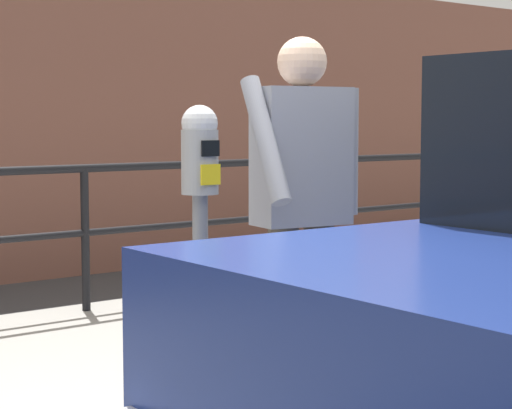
% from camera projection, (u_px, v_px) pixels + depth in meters
% --- Properties ---
extents(sidewalk_curb, '(36.00, 3.28, 0.14)m').
position_uv_depth(sidewalk_curb, '(56.00, 387.00, 4.97)').
color(sidewalk_curb, '#9E9B93').
rests_on(sidewalk_curb, ground).
extents(parking_meter, '(0.17, 0.18, 1.44)m').
position_uv_depth(parking_meter, '(200.00, 197.00, 4.07)').
color(parking_meter, slate).
rests_on(parking_meter, sidewalk_curb).
extents(pedestrian_at_meter, '(0.68, 0.43, 1.77)m').
position_uv_depth(pedestrian_at_meter, '(302.00, 195.00, 4.38)').
color(pedestrian_at_meter, brown).
rests_on(pedestrian_at_meter, sidewalk_curb).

